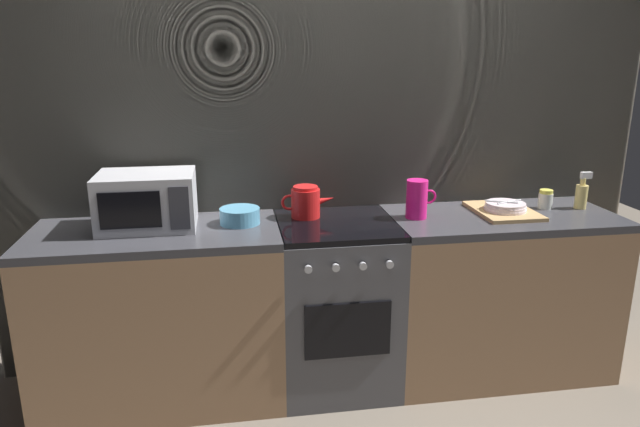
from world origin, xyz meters
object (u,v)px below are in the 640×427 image
object	(u,v)px
stove_unit	(336,304)
kettle	(306,202)
pitcher	(417,199)
spray_bottle	(582,194)
microwave	(147,200)
mixing_bowl	(240,216)
spice_jar	(546,199)
dish_pile	(504,209)

from	to	relation	value
stove_unit	kettle	xyz separation A→B (m)	(-0.14, 0.12, 0.53)
pitcher	spray_bottle	distance (m)	0.95
microwave	mixing_bowl	size ratio (longest dim) A/B	2.30
microwave	spice_jar	bearing A→B (deg)	0.28
dish_pile	spray_bottle	world-z (taller)	spray_bottle
spray_bottle	dish_pile	bearing A→B (deg)	-176.51
kettle	mixing_bowl	distance (m)	0.35
spice_jar	spray_bottle	bearing A→B (deg)	-8.63
spice_jar	spray_bottle	size ratio (longest dim) A/B	0.52
mixing_bowl	kettle	bearing A→B (deg)	10.20
microwave	dish_pile	bearing A→B (deg)	-1.47
kettle	pitcher	world-z (taller)	pitcher
stove_unit	dish_pile	bearing A→B (deg)	1.41
mixing_bowl	spice_jar	world-z (taller)	spice_jar
mixing_bowl	pitcher	bearing A→B (deg)	-2.53
spice_jar	stove_unit	bearing A→B (deg)	-176.13
stove_unit	kettle	world-z (taller)	kettle
pitcher	stove_unit	bearing A→B (deg)	-177.77
dish_pile	spice_jar	size ratio (longest dim) A/B	3.81
spray_bottle	mixing_bowl	bearing A→B (deg)	179.81
dish_pile	mixing_bowl	bearing A→B (deg)	178.60
spray_bottle	microwave	bearing A→B (deg)	179.53
spice_jar	pitcher	bearing A→B (deg)	-175.21
dish_pile	microwave	bearing A→B (deg)	178.53
stove_unit	dish_pile	size ratio (longest dim) A/B	2.25
spray_bottle	kettle	bearing A→B (deg)	177.45
kettle	spice_jar	size ratio (longest dim) A/B	2.71
microwave	dish_pile	size ratio (longest dim) A/B	1.15
pitcher	spray_bottle	size ratio (longest dim) A/B	0.99
kettle	mixing_bowl	size ratio (longest dim) A/B	1.42
microwave	pitcher	bearing A→B (deg)	-2.25
stove_unit	spray_bottle	xyz separation A→B (m)	(1.37, 0.05, 0.53)
mixing_bowl	spray_bottle	xyz separation A→B (m)	(1.86, -0.01, 0.04)
dish_pile	spray_bottle	distance (m)	0.46
microwave	spray_bottle	distance (m)	2.30
spice_jar	microwave	bearing A→B (deg)	-179.72
microwave	spray_bottle	xyz separation A→B (m)	(2.30, -0.02, -0.06)
mixing_bowl	stove_unit	bearing A→B (deg)	-6.67
pitcher	dish_pile	xyz separation A→B (m)	(0.49, 0.01, -0.08)
kettle	spray_bottle	xyz separation A→B (m)	(1.52, -0.07, -0.00)
kettle	dish_pile	bearing A→B (deg)	-5.18
stove_unit	pitcher	bearing A→B (deg)	2.23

